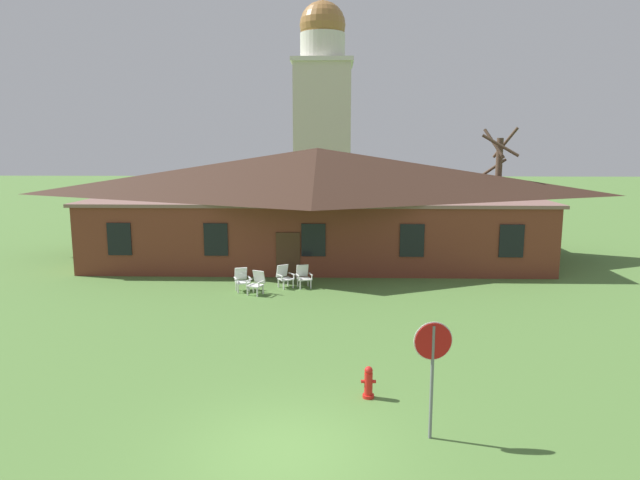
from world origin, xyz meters
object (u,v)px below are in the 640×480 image
(lawn_chair_by_porch, at_px, (242,279))
(lawn_chair_near_door, at_px, (257,282))
(lawn_chair_left_end, at_px, (284,276))
(lawn_chair_middle, at_px, (303,276))
(stop_sign, at_px, (433,356))
(fire_hydrant, at_px, (368,383))

(lawn_chair_by_porch, xyz_separation_m, lawn_chair_near_door, (0.71, -0.54, 0.00))
(lawn_chair_left_end, relative_size, lawn_chair_middle, 1.00)
(lawn_chair_left_end, bearing_deg, lawn_chair_by_porch, -160.32)
(stop_sign, distance_m, fire_hydrant, 2.61)
(stop_sign, distance_m, lawn_chair_middle, 12.96)
(lawn_chair_left_end, relative_size, fire_hydrant, 1.21)
(lawn_chair_near_door, height_order, lawn_chair_left_end, same)
(lawn_chair_by_porch, xyz_separation_m, lawn_chair_left_end, (1.73, 0.62, 0.00))
(fire_hydrant, bearing_deg, lawn_chair_middle, 101.67)
(lawn_chair_by_porch, bearing_deg, lawn_chair_middle, 14.35)
(stop_sign, xyz_separation_m, lawn_chair_near_door, (-5.20, 11.25, -1.29))
(lawn_chair_middle, xyz_separation_m, fire_hydrant, (2.19, -10.59, -0.12))
(lawn_chair_left_end, xyz_separation_m, fire_hydrant, (3.00, -10.56, -0.12))
(lawn_chair_left_end, bearing_deg, fire_hydrant, -74.13)
(lawn_chair_near_door, distance_m, lawn_chair_middle, 2.19)
(lawn_chair_near_door, distance_m, lawn_chair_left_end, 1.55)
(stop_sign, relative_size, lawn_chair_near_door, 2.62)
(lawn_chair_by_porch, distance_m, lawn_chair_near_door, 0.89)
(stop_sign, bearing_deg, lawn_chair_left_end, 108.60)
(lawn_chair_near_door, xyz_separation_m, lawn_chair_middle, (1.84, 1.19, 0.00))
(lawn_chair_by_porch, distance_m, lawn_chair_middle, 2.62)
(lawn_chair_left_end, xyz_separation_m, lawn_chair_middle, (0.81, 0.03, 0.00))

